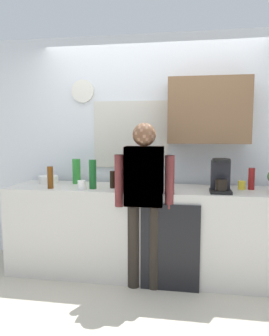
{
  "coord_description": "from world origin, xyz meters",
  "views": [
    {
      "loc": [
        0.4,
        -2.99,
        1.52
      ],
      "look_at": [
        -0.13,
        0.25,
        1.15
      ],
      "focal_mm": 34.45,
      "sensor_mm": 36.0,
      "label": 1
    }
  ],
  "objects_px": {
    "bottle_dark_sauce": "(113,180)",
    "dish_soap": "(93,179)",
    "bottle_olive_oil": "(152,179)",
    "mixing_bowl": "(48,179)",
    "person_at_sink": "(144,192)",
    "bottle_amber_beer": "(50,177)",
    "storage_canister": "(159,180)",
    "cup_yellow_cup": "(242,185)",
    "person_guest": "(144,192)",
    "coffee_maker": "(221,177)",
    "cup_white_mug": "(82,185)",
    "bottle_green_wine": "(93,174)",
    "bottle_red_vinegar": "(251,179)",
    "bottle_clear_soda": "(76,171)"
  },
  "relations": [
    {
      "from": "bottle_dark_sauce",
      "to": "dish_soap",
      "type": "bearing_deg",
      "value": 167.98
    },
    {
      "from": "bottle_dark_sauce",
      "to": "bottle_olive_oil",
      "type": "distance_m",
      "value": 0.44
    },
    {
      "from": "mixing_bowl",
      "to": "person_at_sink",
      "type": "relative_size",
      "value": 0.14
    },
    {
      "from": "bottle_amber_beer",
      "to": "bottle_olive_oil",
      "type": "relative_size",
      "value": 0.92
    },
    {
      "from": "storage_canister",
      "to": "mixing_bowl",
      "type": "bearing_deg",
      "value": 174.05
    },
    {
      "from": "cup_yellow_cup",
      "to": "person_guest",
      "type": "height_order",
      "value": "person_guest"
    },
    {
      "from": "cup_yellow_cup",
      "to": "dish_soap",
      "type": "height_order",
      "value": "dish_soap"
    },
    {
      "from": "bottle_dark_sauce",
      "to": "bottle_amber_beer",
      "type": "height_order",
      "value": "bottle_amber_beer"
    },
    {
      "from": "coffee_maker",
      "to": "storage_canister",
      "type": "xyz_separation_m",
      "value": [
        -0.6,
        0.15,
        -0.06
      ]
    },
    {
      "from": "bottle_amber_beer",
      "to": "cup_white_mug",
      "type": "xyz_separation_m",
      "value": [
        0.34,
        -0.02,
        -0.07
      ]
    },
    {
      "from": "bottle_amber_beer",
      "to": "person_guest",
      "type": "bearing_deg",
      "value": -6.08
    },
    {
      "from": "bottle_green_wine",
      "to": "person_at_sink",
      "type": "relative_size",
      "value": 0.19
    },
    {
      "from": "mixing_bowl",
      "to": "storage_canister",
      "type": "relative_size",
      "value": 1.29
    },
    {
      "from": "dish_soap",
      "to": "bottle_dark_sauce",
      "type": "bearing_deg",
      "value": -12.02
    },
    {
      "from": "bottle_red_vinegar",
      "to": "bottle_green_wine",
      "type": "bearing_deg",
      "value": -172.1
    },
    {
      "from": "bottle_amber_beer",
      "to": "storage_canister",
      "type": "height_order",
      "value": "bottle_amber_beer"
    },
    {
      "from": "coffee_maker",
      "to": "person_at_sink",
      "type": "bearing_deg",
      "value": -167.42
    },
    {
      "from": "bottle_amber_beer",
      "to": "dish_soap",
      "type": "relative_size",
      "value": 1.28
    },
    {
      "from": "bottle_red_vinegar",
      "to": "person_at_sink",
      "type": "relative_size",
      "value": 0.14
    },
    {
      "from": "bottle_red_vinegar",
      "to": "cup_white_mug",
      "type": "xyz_separation_m",
      "value": [
        -1.69,
        -0.3,
        -0.06
      ]
    },
    {
      "from": "cup_yellow_cup",
      "to": "person_at_sink",
      "type": "xyz_separation_m",
      "value": [
        -0.95,
        -0.37,
        -0.03
      ]
    },
    {
      "from": "bottle_clear_soda",
      "to": "person_at_sink",
      "type": "height_order",
      "value": "person_at_sink"
    },
    {
      "from": "bottle_red_vinegar",
      "to": "bottle_amber_beer",
      "type": "bearing_deg",
      "value": -172.21
    },
    {
      "from": "bottle_green_wine",
      "to": "bottle_olive_oil",
      "type": "distance_m",
      "value": 0.62
    },
    {
      "from": "person_at_sink",
      "to": "bottle_dark_sauce",
      "type": "bearing_deg",
      "value": 148.9
    },
    {
      "from": "bottle_dark_sauce",
      "to": "bottle_olive_oil",
      "type": "bearing_deg",
      "value": -13.74
    },
    {
      "from": "person_guest",
      "to": "person_at_sink",
      "type": "bearing_deg",
      "value": 180.0
    },
    {
      "from": "coffee_maker",
      "to": "bottle_amber_beer",
      "type": "height_order",
      "value": "coffee_maker"
    },
    {
      "from": "bottle_red_vinegar",
      "to": "bottle_dark_sauce",
      "type": "bearing_deg",
      "value": -173.75
    },
    {
      "from": "bottle_red_vinegar",
      "to": "person_guest",
      "type": "distance_m",
      "value": 1.12
    },
    {
      "from": "mixing_bowl",
      "to": "person_guest",
      "type": "relative_size",
      "value": 0.14
    },
    {
      "from": "bottle_green_wine",
      "to": "storage_canister",
      "type": "bearing_deg",
      "value": 12.62
    },
    {
      "from": "coffee_maker",
      "to": "bottle_dark_sauce",
      "type": "xyz_separation_m",
      "value": [
        -1.08,
        0.07,
        -0.06
      ]
    },
    {
      "from": "bottle_clear_soda",
      "to": "bottle_green_wine",
      "type": "bearing_deg",
      "value": -46.27
    },
    {
      "from": "coffee_maker",
      "to": "person_guest",
      "type": "relative_size",
      "value": 0.21
    },
    {
      "from": "coffee_maker",
      "to": "bottle_dark_sauce",
      "type": "distance_m",
      "value": 1.08
    },
    {
      "from": "bottle_clear_soda",
      "to": "cup_white_mug",
      "type": "height_order",
      "value": "bottle_clear_soda"
    },
    {
      "from": "bottle_dark_sauce",
      "to": "person_guest",
      "type": "xyz_separation_m",
      "value": [
        0.36,
        -0.23,
        -0.08
      ]
    },
    {
      "from": "bottle_green_wine",
      "to": "person_guest",
      "type": "height_order",
      "value": "person_guest"
    },
    {
      "from": "bottle_dark_sauce",
      "to": "bottle_amber_beer",
      "type": "bearing_deg",
      "value": -168.8
    },
    {
      "from": "mixing_bowl",
      "to": "bottle_clear_soda",
      "type": "bearing_deg",
      "value": 1.04
    },
    {
      "from": "bottle_amber_beer",
      "to": "dish_soap",
      "type": "bearing_deg",
      "value": 22.94
    },
    {
      "from": "cup_yellow_cup",
      "to": "storage_canister",
      "type": "relative_size",
      "value": 0.5
    },
    {
      "from": "person_at_sink",
      "to": "bottle_amber_beer",
      "type": "bearing_deg",
      "value": 175.27
    },
    {
      "from": "coffee_maker",
      "to": "dish_soap",
      "type": "bearing_deg",
      "value": 174.88
    },
    {
      "from": "dish_soap",
      "to": "cup_yellow_cup",
      "type": "bearing_deg",
      "value": 3.6
    },
    {
      "from": "person_guest",
      "to": "storage_canister",
      "type": "bearing_deg",
      "value": -120.48
    },
    {
      "from": "bottle_dark_sauce",
      "to": "cup_yellow_cup",
      "type": "bearing_deg",
      "value": 6.26
    },
    {
      "from": "person_at_sink",
      "to": "bottle_clear_soda",
      "type": "bearing_deg",
      "value": 152.8
    },
    {
      "from": "bottle_clear_soda",
      "to": "person_at_sink",
      "type": "xyz_separation_m",
      "value": [
        0.83,
        -0.45,
        -0.13
      ]
    }
  ]
}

